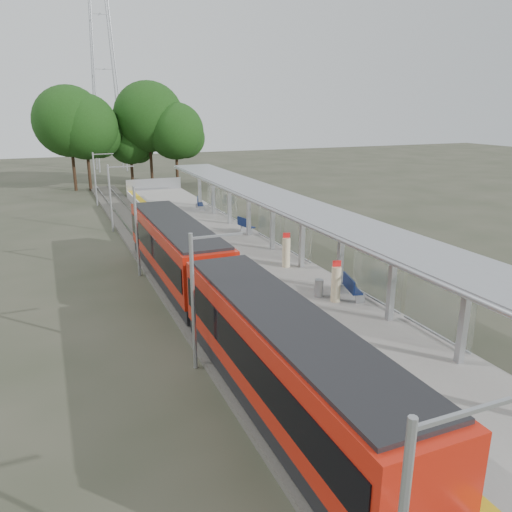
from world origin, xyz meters
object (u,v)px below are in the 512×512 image
at_px(info_pillar_far, 286,252).
at_px(litter_bin, 319,288).
at_px(bench_near, 351,287).
at_px(info_pillar_near, 336,284).
at_px(bench_mid, 245,225).
at_px(bench_far, 199,203).
at_px(train, 215,288).

distance_m(info_pillar_far, litter_bin, 4.86).
xyz_separation_m(bench_near, info_pillar_near, (-0.82, 0.01, 0.27)).
distance_m(bench_mid, litter_bin, 13.31).
xyz_separation_m(info_pillar_near, litter_bin, (-0.42, 0.82, -0.43)).
height_order(bench_far, litter_bin, bench_far).
bearing_deg(info_pillar_near, bench_near, 13.77).
height_order(info_pillar_near, info_pillar_far, info_pillar_near).
xyz_separation_m(train, bench_mid, (6.55, 12.90, -0.48)).
relative_size(bench_near, info_pillar_near, 0.86).
bearing_deg(litter_bin, info_pillar_near, -62.75).
distance_m(train, bench_far, 23.00).
height_order(bench_near, info_pillar_far, info_pillar_far).
bearing_deg(info_pillar_far, train, -124.53).
distance_m(bench_near, bench_far, 23.41).
height_order(bench_near, info_pillar_near, info_pillar_near).
relative_size(train, info_pillar_near, 13.84).
bearing_deg(litter_bin, train, 176.27).
xyz_separation_m(info_pillar_far, litter_bin, (-0.60, -4.80, -0.43)).
bearing_deg(bench_near, info_pillar_near, -166.01).
bearing_deg(info_pillar_far, bench_near, -66.16).
distance_m(bench_near, litter_bin, 1.50).
height_order(train, bench_far, train).
height_order(bench_near, bench_mid, bench_near).
height_order(train, bench_near, train).
bearing_deg(bench_near, litter_bin, 161.24).
relative_size(bench_mid, litter_bin, 1.92).
distance_m(bench_near, bench_mid, 14.06).
height_order(bench_mid, bench_far, bench_far).
distance_m(info_pillar_near, info_pillar_far, 5.62).
bearing_deg(train, bench_far, 75.22).
relative_size(train, litter_bin, 32.08).
bearing_deg(bench_far, train, -90.30).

